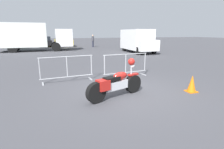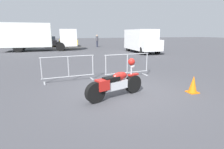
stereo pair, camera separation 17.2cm
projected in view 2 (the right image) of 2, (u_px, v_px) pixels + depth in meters
name	position (u px, v px, depth m)	size (l,w,h in m)	color
ground_plane	(125.00, 92.00, 6.07)	(120.00, 120.00, 0.00)	#424247
motorcycle	(116.00, 83.00, 5.47)	(2.04, 0.88, 1.19)	black
crowd_barrier_near	(69.00, 68.00, 7.27)	(2.20, 0.65, 1.07)	#9EA0A5
crowd_barrier_far	(127.00, 65.00, 8.00)	(2.20, 0.65, 1.07)	#9EA0A5
box_truck	(36.00, 36.00, 19.10)	(7.74, 2.38, 2.98)	silver
delivery_van	(141.00, 40.00, 17.86)	(2.02, 5.01, 2.31)	white
parked_car_silver	(6.00, 42.00, 24.16)	(2.41, 4.53, 1.46)	#B7BABF
parked_car_green	(27.00, 42.00, 24.28)	(2.44, 4.59, 1.48)	#236B38
parked_car_black	(49.00, 41.00, 25.41)	(2.42, 4.54, 1.46)	black
parked_car_yellow	(68.00, 41.00, 26.13)	(2.51, 4.71, 1.52)	yellow
pedestrian	(97.00, 40.00, 24.59)	(0.44, 0.44, 1.69)	#262838
planter_island	(140.00, 44.00, 24.67)	(4.23, 4.23, 1.20)	#ADA89E
traffic_cone	(193.00, 84.00, 5.93)	(0.34, 0.34, 0.59)	orange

